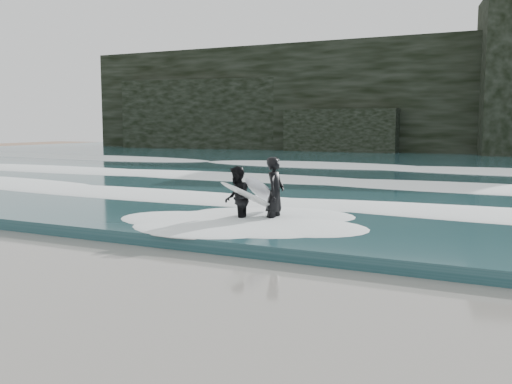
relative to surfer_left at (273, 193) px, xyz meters
The scene contains 8 objects.
ground 6.34m from the surfer_left, 101.51° to the right, with size 120.00×120.00×0.00m, color #8A5F41.
sea 22.91m from the surfer_left, 93.13° to the left, with size 90.00×52.00×0.30m, color #1E4248.
headland 40.08m from the surfer_left, 91.80° to the left, with size 70.00×9.00×10.00m, color black.
foam_near 3.17m from the surfer_left, 113.62° to the left, with size 60.00×3.20×0.20m, color white.
foam_mid 9.95m from the surfer_left, 97.23° to the left, with size 60.00×4.00×0.24m, color white.
foam_far 18.91m from the surfer_left, 93.79° to the left, with size 60.00×4.80×0.30m, color white.
surfer_left is the anchor object (origin of this frame).
surfer_right 0.90m from the surfer_left, 143.33° to the right, with size 1.52×2.01×1.67m.
Camera 1 is at (7.24, -7.14, 2.74)m, focal length 40.00 mm.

